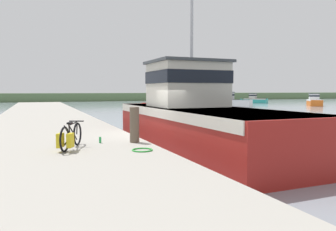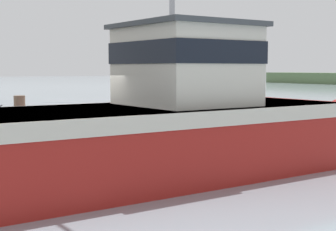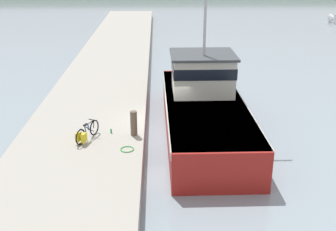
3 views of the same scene
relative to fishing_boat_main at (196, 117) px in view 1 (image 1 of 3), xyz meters
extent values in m
plane|color=#84939E|center=(-1.96, -0.57, -1.33)|extent=(320.00, 320.00, 0.00)
cube|color=#A39E93|center=(-5.81, -0.57, -0.94)|extent=(5.75, 80.00, 0.79)
cube|color=#567047|center=(28.04, 67.00, -0.37)|extent=(180.00, 5.00, 1.92)
cube|color=maroon|center=(0.01, -0.58, -0.45)|extent=(3.85, 11.31, 1.76)
cone|color=maroon|center=(-0.06, 6.07, -0.45)|extent=(1.69, 2.04, 1.67)
cube|color=beige|center=(0.01, -0.58, 0.25)|extent=(3.92, 11.08, 0.35)
cube|color=beige|center=(-0.01, 0.83, 1.39)|extent=(3.02, 2.68, 1.92)
cube|color=black|center=(-0.01, 0.83, 1.72)|extent=(3.08, 2.73, 0.54)
cube|color=#3D4247|center=(-0.01, 0.83, 2.41)|extent=(3.26, 2.89, 0.12)
cube|color=orange|center=(36.01, 28.18, -0.82)|extent=(4.22, 4.75, 1.02)
cone|color=orange|center=(37.64, 30.33, -0.82)|extent=(1.27, 1.24, 0.97)
cube|color=white|center=(36.01, 28.18, -0.41)|extent=(4.19, 4.70, 0.20)
cube|color=white|center=(36.35, 28.63, 0.14)|extent=(1.89, 1.83, 0.90)
cube|color=black|center=(36.35, 28.63, 0.30)|extent=(1.92, 1.87, 0.25)
cube|color=#3D4247|center=(36.35, 28.63, 0.66)|extent=(2.04, 1.98, 0.12)
cube|color=silver|center=(22.15, 31.00, -0.78)|extent=(4.82, 5.63, 1.10)
cone|color=silver|center=(20.12, 33.71, -0.78)|extent=(1.46, 1.45, 1.04)
cube|color=silver|center=(22.15, 31.00, -0.34)|extent=(4.78, 5.56, 0.22)
cube|color=silver|center=(21.72, 31.57, 0.31)|extent=(1.97, 1.99, 1.09)
cube|color=black|center=(21.72, 31.57, 0.50)|extent=(2.01, 2.03, 0.31)
cube|color=#3D4247|center=(21.72, 31.57, 0.92)|extent=(2.13, 2.15, 0.12)
cylinder|color=#B2B2B7|center=(21.85, 31.40, 2.21)|extent=(0.14, 0.14, 2.46)
cylinder|color=#B2B2B7|center=(21.85, 31.40, 2.82)|extent=(1.30, 1.01, 0.10)
cube|color=teal|center=(34.47, 41.61, -0.86)|extent=(4.26, 4.63, 0.95)
cone|color=teal|center=(32.81, 43.64, -0.86)|extent=(1.21, 1.19, 0.91)
cube|color=beige|center=(34.47, 41.61, -0.47)|extent=(4.23, 4.58, 0.19)
cube|color=beige|center=(34.12, 42.04, 0.08)|extent=(1.96, 1.93, 0.91)
cube|color=black|center=(34.12, 42.04, 0.24)|extent=(2.00, 1.97, 0.26)
cube|color=#3D4247|center=(34.12, 42.04, 0.59)|extent=(2.11, 2.08, 0.12)
torus|color=black|center=(-5.63, -3.27, -0.19)|extent=(0.34, 0.67, 0.70)
torus|color=black|center=(-5.18, -2.26, -0.19)|extent=(0.34, 0.67, 0.70)
cylinder|color=black|center=(-5.56, -3.10, -0.27)|extent=(0.19, 0.36, 0.19)
cylinder|color=black|center=(-5.46, -2.89, -0.08)|extent=(0.09, 0.15, 0.54)
cylinder|color=black|center=(-5.53, -3.05, 0.00)|extent=(0.23, 0.47, 0.40)
cylinder|color=black|center=(-5.34, -2.63, -0.09)|extent=(0.32, 0.66, 0.54)
cylinder|color=black|center=(-5.32, -2.58, 0.17)|extent=(0.27, 0.54, 0.05)
cylinder|color=black|center=(-5.19, -2.29, -0.01)|extent=(0.07, 0.11, 0.36)
cylinder|color=black|center=(-5.20, -2.32, 0.22)|extent=(0.42, 0.22, 0.04)
cube|color=black|center=(-5.45, -2.87, 0.21)|extent=(0.19, 0.26, 0.05)
cube|color=gold|center=(-5.74, -3.17, -0.22)|extent=(0.24, 0.34, 0.39)
cube|color=gold|center=(-5.48, -3.28, -0.22)|extent=(0.24, 0.34, 0.39)
cylinder|color=brown|center=(-3.38, -2.32, 0.03)|extent=(0.31, 0.31, 1.14)
torus|color=green|center=(-3.61, -3.84, -0.52)|extent=(0.58, 0.58, 0.04)
cylinder|color=blue|center=(-5.56, -1.63, -0.43)|extent=(0.07, 0.07, 0.22)
cylinder|color=green|center=(-4.45, -2.06, -0.44)|extent=(0.07, 0.07, 0.20)
camera|label=1|loc=(-6.32, -12.48, 1.13)|focal=35.00mm
camera|label=2|loc=(10.53, -6.71, 1.34)|focal=55.00mm
camera|label=3|loc=(-2.31, -19.81, 7.29)|focal=45.00mm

